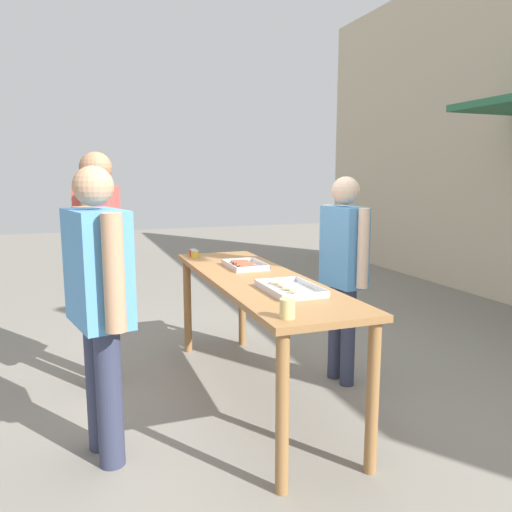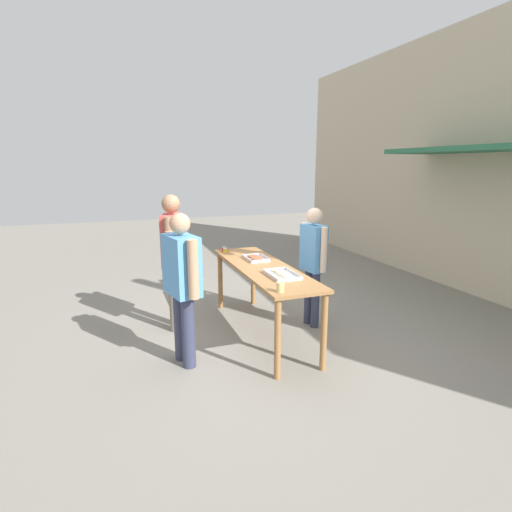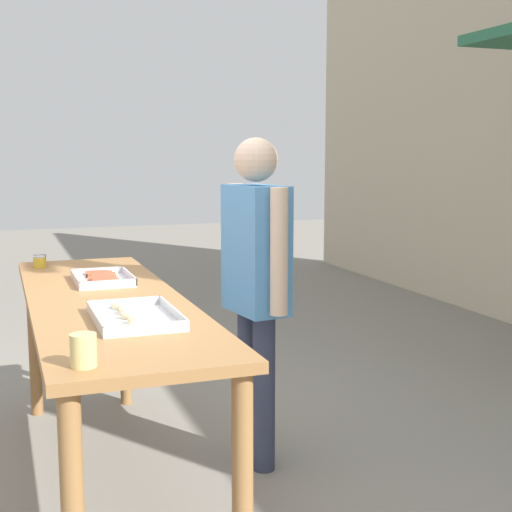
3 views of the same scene
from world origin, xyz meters
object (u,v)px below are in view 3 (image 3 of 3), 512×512
beer_cup (83,350)px  person_server_behind_table (256,272)px  food_tray_sausages (103,279)px  condiment_jar_ketchup (40,262)px  food_tray_buns (134,316)px  condiment_jar_mustard (40,259)px

beer_cup → person_server_behind_table: bearing=138.9°
food_tray_sausages → condiment_jar_ketchup: 0.64m
food_tray_buns → condiment_jar_mustard: 1.57m
beer_cup → food_tray_buns: bearing=155.2°
condiment_jar_mustard → person_server_behind_table: size_ratio=0.04×
food_tray_buns → beer_cup: bearing=-24.8°
food_tray_buns → condiment_jar_ketchup: 1.48m
food_tray_buns → condiment_jar_ketchup: (-1.46, -0.27, 0.01)m
condiment_jar_mustard → person_server_behind_table: (1.02, 0.95, 0.03)m
condiment_jar_mustard → person_server_behind_table: bearing=43.1°
food_tray_buns → beer_cup: size_ratio=4.67×
food_tray_sausages → food_tray_buns: food_tray_buns is taller
condiment_jar_mustard → food_tray_sausages: bearing=20.9°
food_tray_sausages → beer_cup: 1.44m
food_tray_sausages → condiment_jar_mustard: condiment_jar_mustard is taller
condiment_jar_mustard → person_server_behind_table: 1.39m
food_tray_buns → food_tray_sausages: bearing=179.9°
condiment_jar_mustard → beer_cup: bearing=0.2°
food_tray_sausages → condiment_jar_ketchup: (-0.59, -0.27, 0.02)m
food_tray_sausages → beer_cup: size_ratio=3.96×
condiment_jar_ketchup → person_server_behind_table: bearing=46.1°
food_tray_sausages → condiment_jar_mustard: 0.73m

